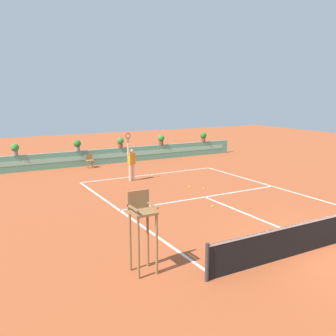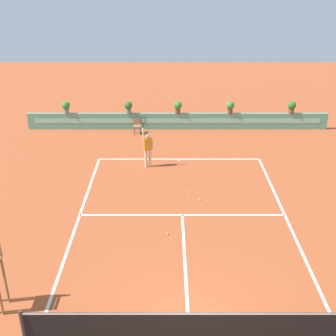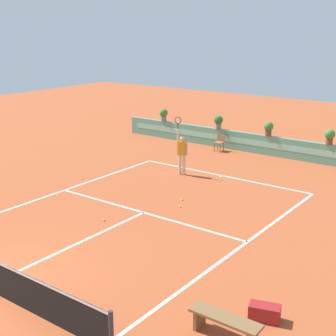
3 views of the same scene
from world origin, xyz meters
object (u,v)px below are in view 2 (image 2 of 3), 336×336
object	(u,v)px
tennis_ball_near_baseline	(168,234)
tennis_ball_mid_court	(201,200)
potted_plant_right	(231,107)
tennis_ball_by_sideline	(191,192)
potted_plant_far_right	(293,107)
tennis_player	(149,147)
potted_plant_far_left	(67,106)
potted_plant_left	(130,106)
ball_kid_chair	(138,126)
potted_plant_centre	(179,106)

from	to	relation	value
tennis_ball_near_baseline	tennis_ball_mid_court	bearing A→B (deg)	62.27
tennis_ball_mid_court	potted_plant_right	xyz separation A→B (m)	(2.36, 8.81, 1.38)
tennis_ball_by_sideline	potted_plant_far_right	distance (m)	10.44
tennis_player	potted_plant_far_left	world-z (taller)	tennis_player
tennis_ball_near_baseline	potted_plant_left	world-z (taller)	potted_plant_left
tennis_player	potted_plant_far_right	world-z (taller)	tennis_player
tennis_ball_by_sideline	potted_plant_right	size ratio (longest dim) A/B	0.09
tennis_player	potted_plant_left	distance (m)	5.57
ball_kid_chair	potted_plant_far_right	world-z (taller)	potted_plant_far_right
tennis_ball_mid_court	potted_plant_right	world-z (taller)	potted_plant_right
tennis_player	tennis_ball_mid_court	xyz separation A→B (m)	(2.33, -3.42, -1.02)
tennis_ball_near_baseline	potted_plant_left	xyz separation A→B (m)	(-2.33, 11.39, 1.38)
potted_plant_left	potted_plant_centre	bearing A→B (deg)	0.00
tennis_ball_near_baseline	potted_plant_centre	bearing A→B (deg)	86.98
potted_plant_left	potted_plant_far_left	world-z (taller)	same
ball_kid_chair	tennis_ball_by_sideline	world-z (taller)	ball_kid_chair
potted_plant_far_right	ball_kid_chair	bearing A→B (deg)	-175.43
potted_plant_right	tennis_player	bearing A→B (deg)	-130.98
tennis_player	potted_plant_right	xyz separation A→B (m)	(4.68, 5.39, 0.36)
tennis_ball_near_baseline	potted_plant_far_left	distance (m)	12.96
ball_kid_chair	potted_plant_far_left	size ratio (longest dim) A/B	1.17
tennis_ball_by_sideline	potted_plant_far_right	bearing A→B (deg)	51.81
potted_plant_far_left	potted_plant_right	distance (m)	9.75
potted_plant_far_right	potted_plant_left	bearing A→B (deg)	180.00
tennis_ball_by_sideline	ball_kid_chair	bearing A→B (deg)	110.40
potted_plant_far_right	tennis_ball_mid_court	bearing A→B (deg)	-124.31
potted_plant_left	tennis_ball_by_sideline	bearing A→B (deg)	-67.93
tennis_player	ball_kid_chair	bearing A→B (deg)	99.97
potted_plant_far_right	tennis_player	bearing A→B (deg)	-147.12
ball_kid_chair	potted_plant_far_left	distance (m)	4.41
potted_plant_far_left	tennis_ball_mid_court	bearing A→B (deg)	-49.99
potted_plant_far_right	potted_plant_left	xyz separation A→B (m)	(-9.70, 0.00, 0.00)
potted_plant_centre	tennis_player	bearing A→B (deg)	-106.25
ball_kid_chair	potted_plant_left	distance (m)	1.31
tennis_ball_by_sideline	potted_plant_right	world-z (taller)	potted_plant_right
potted_plant_far_left	ball_kid_chair	bearing A→B (deg)	-9.77
tennis_player	potted_plant_left	size ratio (longest dim) A/B	3.57
tennis_ball_mid_court	potted_plant_far_right	xyz separation A→B (m)	(6.01, 8.81, 1.38)
potted_plant_right	ball_kid_chair	bearing A→B (deg)	-172.42
tennis_ball_mid_court	potted_plant_far_right	size ratio (longest dim) A/B	0.09
tennis_ball_by_sideline	potted_plant_left	world-z (taller)	potted_plant_left
tennis_ball_mid_court	potted_plant_far_right	distance (m)	10.75
potted_plant_left	potted_plant_right	xyz separation A→B (m)	(6.05, 0.00, 0.00)
tennis_ball_by_sideline	potted_plant_far_right	world-z (taller)	potted_plant_far_right
tennis_ball_mid_court	potted_plant_centre	world-z (taller)	potted_plant_centre
tennis_ball_near_baseline	potted_plant_centre	distance (m)	11.49
ball_kid_chair	potted_plant_right	distance (m)	5.63
tennis_ball_near_baseline	potted_plant_centre	size ratio (longest dim) A/B	0.09
tennis_ball_mid_court	tennis_player	bearing A→B (deg)	124.22
potted_plant_left	tennis_ball_near_baseline	bearing A→B (deg)	-78.42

